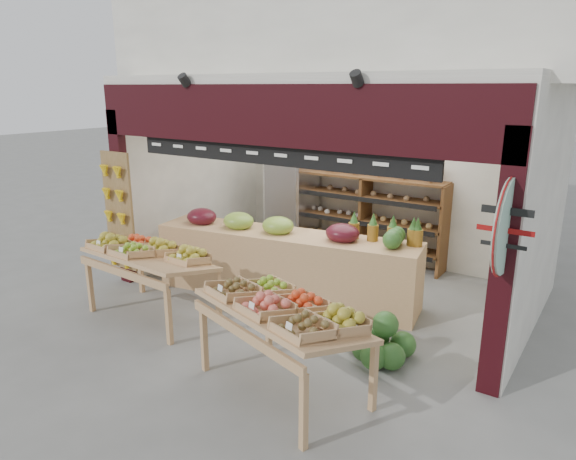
% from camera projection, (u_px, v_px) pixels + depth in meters
% --- Properties ---
extents(ground, '(60.00, 60.00, 0.00)m').
position_uv_depth(ground, '(311.00, 297.00, 7.51)').
color(ground, slate).
rests_on(ground, ground).
extents(shop_structure, '(6.36, 5.12, 5.40)m').
position_uv_depth(shop_structure, '(371.00, 21.00, 7.73)').
color(shop_structure, white).
rests_on(shop_structure, ground).
extents(banana_board, '(0.60, 0.15, 1.80)m').
position_uv_depth(banana_board, '(118.00, 214.00, 7.74)').
color(banana_board, olive).
rests_on(banana_board, ground).
extents(gift_sign, '(0.04, 0.93, 0.92)m').
position_uv_depth(gift_sign, '(506.00, 227.00, 4.63)').
color(gift_sign, '#A2CCB8').
rests_on(gift_sign, ground).
extents(back_shelving, '(2.84, 0.46, 1.77)m').
position_uv_depth(back_shelving, '(366.00, 197.00, 8.83)').
color(back_shelving, brown).
rests_on(back_shelving, ground).
extents(refrigerator, '(0.78, 0.78, 1.95)m').
position_uv_depth(refrigerator, '(292.00, 199.00, 9.43)').
color(refrigerator, silver).
rests_on(refrigerator, ground).
extents(cardboard_stack, '(1.01, 0.72, 0.73)m').
position_uv_depth(cardboard_stack, '(280.00, 255.00, 8.54)').
color(cardboard_stack, silver).
rests_on(cardboard_stack, ground).
extents(mid_counter, '(3.92, 1.41, 1.19)m').
position_uv_depth(mid_counter, '(284.00, 262.00, 7.40)').
color(mid_counter, tan).
rests_on(mid_counter, ground).
extents(display_table_left, '(1.74, 1.01, 1.07)m').
position_uv_depth(display_table_left, '(146.00, 254.00, 6.77)').
color(display_table_left, tan).
rests_on(display_table_left, ground).
extents(display_table_right, '(1.95, 1.43, 1.10)m').
position_uv_depth(display_table_right, '(283.00, 310.00, 5.00)').
color(display_table_right, tan).
rests_on(display_table_right, ground).
extents(watermelon_pile, '(0.73, 0.73, 0.57)m').
position_uv_depth(watermelon_pile, '(380.00, 344.00, 5.76)').
color(watermelon_pile, '#184717').
rests_on(watermelon_pile, ground).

